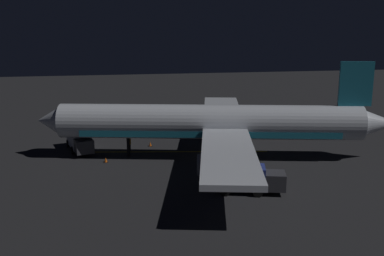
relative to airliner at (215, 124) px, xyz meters
The scene contains 8 objects.
ground_plane 4.08m from the airliner, 77.38° to the left, with size 180.00×180.00×0.20m, color #242426.
apron_guide_stripe 6.82m from the airliner, 55.79° to the left, with size 0.24×22.98×0.01m, color gold.
airliner is the anchor object (origin of this frame).
baggage_truck 16.48m from the airliner, 69.94° to the left, with size 6.86×3.65×2.38m.
catering_truck 11.56m from the airliner, behind, with size 3.63×6.26×2.48m.
ground_crew_worker 10.81m from the airliner, 65.55° to the left, with size 0.40×0.40×1.74m.
traffic_cone_near_left 9.84m from the airliner, 48.20° to the left, with size 0.50×0.50×0.55m.
traffic_cone_near_right 12.76m from the airliner, 88.65° to the left, with size 0.50×0.50×0.55m.
Camera 1 is at (-47.45, 10.69, 14.64)m, focal length 41.57 mm.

